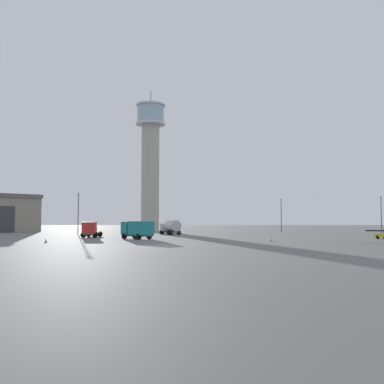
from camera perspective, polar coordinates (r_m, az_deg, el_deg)
ground_plane at (r=53.99m, az=-3.85°, el=-7.05°), size 400.00×400.00×0.00m
control_tower at (r=125.12m, az=-5.51°, el=4.56°), size 8.39×8.39×40.52m
truck_flatbed_red at (r=79.65m, az=-13.20°, el=-4.91°), size 3.16×6.65×2.77m
truck_box_teal at (r=71.55m, az=-7.19°, el=-4.85°), size 5.81×5.63×2.93m
truck_fuel_tanker_silver at (r=91.95m, az=-2.80°, el=-4.61°), size 4.86×6.48×3.04m
light_post_east at (r=97.21m, az=-14.77°, el=-2.23°), size 0.44×0.44×9.15m
light_post_north at (r=109.86m, az=11.67°, el=-2.60°), size 0.44×0.44×8.51m
light_post_centre at (r=102.15m, az=23.66°, el=-2.30°), size 0.44×0.44×8.50m
traffic_cone_near_left at (r=65.53m, az=10.40°, el=-6.09°), size 0.36×0.36×0.70m
traffic_cone_near_right at (r=64.23m, az=-18.71°, el=-6.06°), size 0.36×0.36×0.60m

